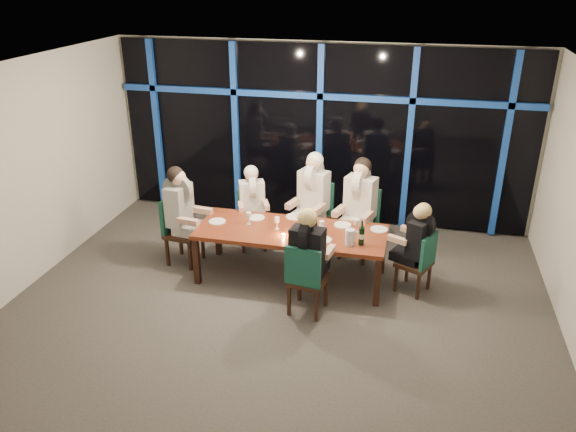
{
  "coord_description": "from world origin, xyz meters",
  "views": [
    {
      "loc": [
        1.54,
        -5.98,
        4.08
      ],
      "look_at": [
        0.0,
        0.6,
        1.05
      ],
      "focal_mm": 35.0,
      "sensor_mm": 36.0,
      "label": 1
    }
  ],
  "objects": [
    {
      "name": "plate_end_left",
      "position": [
        -1.08,
        0.82,
        0.76
      ],
      "size": [
        0.24,
        0.24,
        0.01
      ],
      "primitive_type": "cylinder",
      "color": "white",
      "rests_on": "dining_table"
    },
    {
      "name": "chair_far_right",
      "position": [
        0.85,
        1.74,
        0.6
      ],
      "size": [
        0.62,
        0.62,
        1.07
      ],
      "rotation": [
        0.0,
        0.0,
        -0.29
      ],
      "color": "black",
      "rests_on": "ground"
    },
    {
      "name": "diner_end_left",
      "position": [
        -1.64,
        0.89,
        0.98
      ],
      "size": [
        0.67,
        0.54,
        1.0
      ],
      "rotation": [
        0.0,
        0.0,
        1.44
      ],
      "color": "black",
      "rests_on": "ground"
    },
    {
      "name": "chair_far_mid",
      "position": [
        0.13,
        1.86,
        0.59
      ],
      "size": [
        0.61,
        0.61,
        1.06
      ],
      "rotation": [
        0.0,
        0.0,
        -0.3
      ],
      "color": "black",
      "rests_on": "ground"
    },
    {
      "name": "wine_glass_e",
      "position": [
        0.87,
        0.95,
        0.89
      ],
      "size": [
        0.07,
        0.07,
        0.19
      ],
      "color": "white",
      "rests_on": "dining_table"
    },
    {
      "name": "wine_glass_c",
      "position": [
        0.42,
        0.79,
        0.88
      ],
      "size": [
        0.07,
        0.07,
        0.18
      ],
      "color": "silver",
      "rests_on": "dining_table"
    },
    {
      "name": "chair_end_left",
      "position": [
        -1.73,
        0.9,
        0.57
      ],
      "size": [
        0.53,
        0.53,
        1.02
      ],
      "rotation": [
        0.0,
        0.0,
        1.44
      ],
      "color": "black",
      "rests_on": "ground"
    },
    {
      "name": "wine_glass_d",
      "position": [
        -0.62,
        0.85,
        0.88
      ],
      "size": [
        0.07,
        0.07,
        0.18
      ],
      "color": "silver",
      "rests_on": "dining_table"
    },
    {
      "name": "diner_far_mid",
      "position": [
        0.11,
        1.77,
        1.01
      ],
      "size": [
        0.62,
        0.72,
        1.03
      ],
      "rotation": [
        0.0,
        0.0,
        -0.3
      ],
      "color": "silver",
      "rests_on": "ground"
    },
    {
      "name": "plate_far_right",
      "position": [
        0.67,
        1.11,
        0.76
      ],
      "size": [
        0.24,
        0.24,
        0.01
      ],
      "primitive_type": "cylinder",
      "color": "white",
      "rests_on": "dining_table"
    },
    {
      "name": "wine_glass_b",
      "position": [
        0.06,
        0.97,
        0.89
      ],
      "size": [
        0.07,
        0.07,
        0.19
      ],
      "color": "silver",
      "rests_on": "dining_table"
    },
    {
      "name": "chair_end_right",
      "position": [
        1.75,
        0.81,
        0.5
      ],
      "size": [
        0.55,
        0.55,
        0.89
      ],
      "rotation": [
        0.0,
        0.0,
        4.28
      ],
      "color": "black",
      "rests_on": "ground"
    },
    {
      "name": "diner_far_right",
      "position": [
        0.83,
        1.65,
        1.02
      ],
      "size": [
        0.62,
        0.72,
        1.04
      ],
      "rotation": [
        0.0,
        0.0,
        -0.29
      ],
      "color": "silver",
      "rests_on": "ground"
    },
    {
      "name": "plate_far_mid",
      "position": [
        -0.06,
        1.23,
        0.76
      ],
      "size": [
        0.24,
        0.24,
        0.01
      ],
      "primitive_type": "cylinder",
      "color": "white",
      "rests_on": "dining_table"
    },
    {
      "name": "plate_far_left",
      "position": [
        -0.58,
        1.07,
        0.76
      ],
      "size": [
        0.24,
        0.24,
        0.01
      ],
      "primitive_type": "cylinder",
      "color": "white",
      "rests_on": "dining_table"
    },
    {
      "name": "chair_near_mid",
      "position": [
        0.38,
        -0.05,
        0.55
      ],
      "size": [
        0.52,
        0.52,
        0.99
      ],
      "rotation": [
        0.0,
        0.0,
        2.99
      ],
      "color": "black",
      "rests_on": "ground"
    },
    {
      "name": "room",
      "position": [
        0.0,
        0.0,
        2.02
      ],
      "size": [
        7.04,
        7.0,
        3.02
      ],
      "color": "#4E4845",
      "rests_on": "ground"
    },
    {
      "name": "diner_near_mid",
      "position": [
        0.39,
        0.03,
        0.95
      ],
      "size": [
        0.53,
        0.65,
        0.96
      ],
      "rotation": [
        0.0,
        0.0,
        2.99
      ],
      "color": "black",
      "rests_on": "ground"
    },
    {
      "name": "water_pitcher",
      "position": [
        0.83,
        0.55,
        0.86
      ],
      "size": [
        0.13,
        0.12,
        0.22
      ],
      "rotation": [
        0.0,
        0.0,
        0.06
      ],
      "color": "silver",
      "rests_on": "dining_table"
    },
    {
      "name": "chair_far_left",
      "position": [
        -0.82,
        1.66,
        0.51
      ],
      "size": [
        0.55,
        0.55,
        0.91
      ],
      "rotation": [
        0.0,
        0.0,
        0.39
      ],
      "color": "black",
      "rests_on": "ground"
    },
    {
      "name": "plate_near_mid",
      "position": [
        0.47,
        0.59,
        0.76
      ],
      "size": [
        0.24,
        0.24,
        0.01
      ],
      "primitive_type": "cylinder",
      "color": "white",
      "rests_on": "dining_table"
    },
    {
      "name": "wine_bottle",
      "position": [
        0.98,
        0.59,
        0.88
      ],
      "size": [
        0.08,
        0.08,
        0.34
      ],
      "rotation": [
        0.0,
        0.0,
        0.07
      ],
      "color": "black",
      "rests_on": "dining_table"
    },
    {
      "name": "diner_far_left",
      "position": [
        -0.79,
        1.59,
        0.87
      ],
      "size": [
        0.57,
        0.63,
        0.89
      ],
      "rotation": [
        0.0,
        0.0,
        0.39
      ],
      "color": "silver",
      "rests_on": "ground"
    },
    {
      "name": "window_wall",
      "position": [
        0.01,
        2.93,
        1.55
      ],
      "size": [
        6.86,
        0.43,
        2.94
      ],
      "color": "black",
      "rests_on": "ground"
    },
    {
      "name": "wine_glass_a",
      "position": [
        -0.2,
        0.79,
        0.88
      ],
      "size": [
        0.07,
        0.07,
        0.18
      ],
      "color": "silver",
      "rests_on": "dining_table"
    },
    {
      "name": "diner_end_right",
      "position": [
        1.69,
        0.84,
        0.85
      ],
      "size": [
        0.61,
        0.56,
        0.87
      ],
      "rotation": [
        0.0,
        0.0,
        4.28
      ],
      "color": "black",
      "rests_on": "ground"
    },
    {
      "name": "plate_end_right",
      "position": [
        1.18,
        1.08,
        0.76
      ],
      "size": [
        0.24,
        0.24,
        0.01
      ],
      "primitive_type": "cylinder",
      "color": "white",
      "rests_on": "dining_table"
    },
    {
      "name": "dining_table",
      "position": [
        0.0,
        0.8,
        0.68
      ],
      "size": [
        2.6,
        1.0,
        0.75
      ],
      "color": "maroon",
      "rests_on": "ground"
    },
    {
      "name": "tea_light",
      "position": [
        -0.06,
        0.61,
        0.76
      ],
      "size": [
        0.05,
        0.05,
        0.03
      ],
      "primitive_type": "cylinder",
      "color": "#FEAA4C",
      "rests_on": "dining_table"
    }
  ]
}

